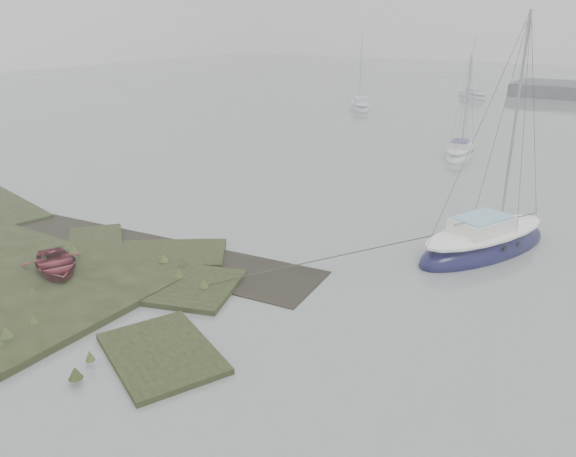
{
  "coord_description": "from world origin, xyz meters",
  "views": [
    {
      "loc": [
        10.14,
        -9.31,
        8.36
      ],
      "look_at": [
        0.72,
        5.28,
        1.8
      ],
      "focal_mm": 35.0,
      "sensor_mm": 36.0,
      "label": 1
    }
  ],
  "objects": [
    {
      "name": "sailboat_main",
      "position": [
        5.71,
        11.28,
        0.29
      ],
      "size": [
        4.64,
        6.9,
        9.3
      ],
      "rotation": [
        0.0,
        0.0,
        -0.42
      ],
      "color": "#0E0E35",
      "rests_on": "ground"
    },
    {
      "name": "sailboat_white",
      "position": [
        0.26,
        26.24,
        0.21
      ],
      "size": [
        2.25,
        4.98,
        6.78
      ],
      "rotation": [
        0.0,
        0.0,
        0.14
      ],
      "color": "silver",
      "rests_on": "ground"
    },
    {
      "name": "ground",
      "position": [
        0.0,
        30.0,
        0.0
      ],
      "size": [
        160.0,
        160.0,
        0.0
      ],
      "primitive_type": "plane",
      "color": "slate",
      "rests_on": "ground"
    },
    {
      "name": "dinghy",
      "position": [
        -5.91,
        1.0,
        0.51
      ],
      "size": [
        3.34,
        2.98,
        0.57
      ],
      "primitive_type": "imported",
      "rotation": [
        0.0,
        0.0,
        1.11
      ],
      "color": "maroon",
      "rests_on": "marsh_bank"
    },
    {
      "name": "sailboat_far_c",
      "position": [
        -6.94,
        54.69,
        0.22
      ],
      "size": [
        4.83,
        4.63,
        7.11
      ],
      "rotation": [
        0.0,
        0.0,
        0.83
      ],
      "color": "#A5A9AE",
      "rests_on": "ground"
    },
    {
      "name": "sailboat_far_a",
      "position": [
        -13.83,
        40.73,
        0.23
      ],
      "size": [
        4.33,
        5.38,
        7.46
      ],
      "rotation": [
        0.0,
        0.0,
        0.57
      ],
      "color": "#AAAFB3",
      "rests_on": "ground"
    }
  ]
}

